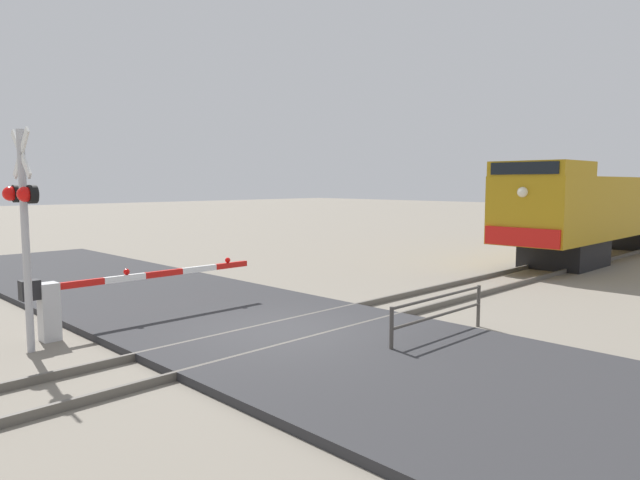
{
  "coord_description": "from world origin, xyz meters",
  "views": [
    {
      "loc": [
        8.81,
        -7.72,
        3.24
      ],
      "look_at": [
        -0.8,
        1.82,
        1.87
      ],
      "focal_mm": 31.82,
      "sensor_mm": 36.0,
      "label": 1
    }
  ],
  "objects": [
    {
      "name": "ground_plane",
      "position": [
        0.0,
        0.0,
        0.0
      ],
      "size": [
        160.0,
        160.0,
        0.0
      ],
      "primitive_type": "plane",
      "color": "gray"
    },
    {
      "name": "rail_track_left",
      "position": [
        -0.72,
        0.0,
        0.07
      ],
      "size": [
        0.08,
        80.0,
        0.15
      ],
      "primitive_type": "cube",
      "color": "#59544C",
      "rests_on": "ground_plane"
    },
    {
      "name": "rail_track_right",
      "position": [
        0.72,
        0.0,
        0.07
      ],
      "size": [
        0.08,
        80.0,
        0.15
      ],
      "primitive_type": "cube",
      "color": "#59544C",
      "rests_on": "ground_plane"
    },
    {
      "name": "road_surface",
      "position": [
        0.0,
        0.0,
        0.07
      ],
      "size": [
        36.0,
        6.08,
        0.15
      ],
      "primitive_type": "cube",
      "color": "#2D2D30",
      "rests_on": "ground_plane"
    },
    {
      "name": "locomotive",
      "position": [
        0.0,
        18.72,
        2.1
      ],
      "size": [
        2.81,
        16.6,
        4.0
      ],
      "color": "black",
      "rests_on": "ground_plane"
    },
    {
      "name": "crossing_signal",
      "position": [
        -2.66,
        -4.19,
        2.67
      ],
      "size": [
        1.18,
        0.33,
        4.26
      ],
      "color": "#ADADB2",
      "rests_on": "ground_plane"
    },
    {
      "name": "crossing_gate",
      "position": [
        -3.22,
        -2.95,
        0.82
      ],
      "size": [
        0.36,
        5.59,
        1.31
      ],
      "color": "silver",
      "rests_on": "ground_plane"
    },
    {
      "name": "guard_railing",
      "position": [
        2.42,
        2.09,
        0.63
      ],
      "size": [
        0.08,
        3.24,
        0.95
      ],
      "color": "#4C4742",
      "rests_on": "ground_plane"
    }
  ]
}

